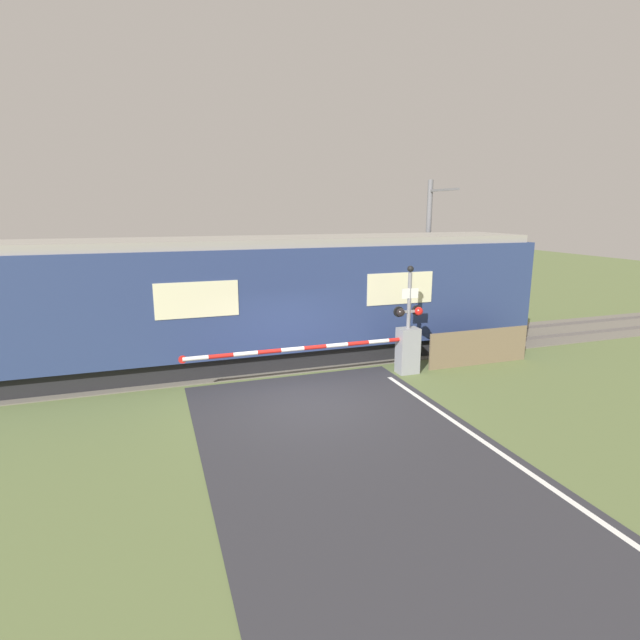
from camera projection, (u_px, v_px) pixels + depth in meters
ground_plane at (311, 402)px, 12.30m from camera, size 80.00×80.00×0.00m
track_bed at (274, 359)px, 15.80m from camera, size 36.00×3.20×0.13m
train at (193, 303)px, 14.61m from camera, size 21.81×3.01×3.83m
crossing_barrier at (390, 350)px, 14.19m from camera, size 6.68×0.44×1.33m
signal_post at (409, 313)px, 14.16m from camera, size 0.88×0.26×3.12m
catenary_pole at (428, 253)px, 19.06m from camera, size 0.20×1.90×5.74m
roadside_fence at (479, 347)px, 15.18m from camera, size 3.44×0.06×1.10m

